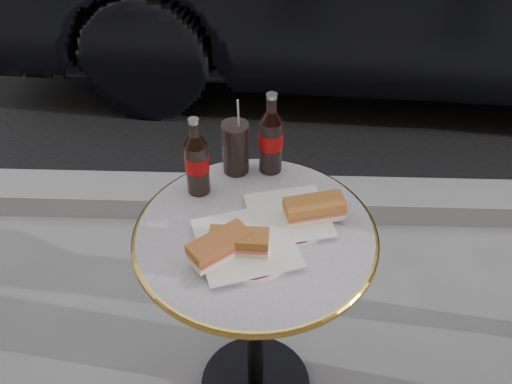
{
  "coord_description": "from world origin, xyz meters",
  "views": [
    {
      "loc": [
        0.04,
        -1.02,
        1.74
      ],
      "look_at": [
        0.0,
        0.05,
        0.82
      ],
      "focal_mm": 40.0,
      "sensor_mm": 36.0,
      "label": 1
    }
  ],
  "objects_px": {
    "plate_left": "(246,245)",
    "plate_right": "(289,217)",
    "bistro_table": "(255,320)",
    "cola_bottle_left": "(196,156)",
    "cola_bottle_right": "(271,133)",
    "cola_glass": "(236,148)"
  },
  "relations": [
    {
      "from": "cola_bottle_left",
      "to": "cola_glass",
      "type": "height_order",
      "value": "cola_bottle_left"
    },
    {
      "from": "bistro_table",
      "to": "cola_bottle_left",
      "type": "bearing_deg",
      "value": 135.83
    },
    {
      "from": "plate_right",
      "to": "cola_bottle_right",
      "type": "bearing_deg",
      "value": 103.66
    },
    {
      "from": "plate_left",
      "to": "plate_right",
      "type": "relative_size",
      "value": 1.15
    },
    {
      "from": "plate_left",
      "to": "plate_right",
      "type": "height_order",
      "value": "plate_left"
    },
    {
      "from": "cola_bottle_right",
      "to": "cola_bottle_left",
      "type": "bearing_deg",
      "value": -152.16
    },
    {
      "from": "bistro_table",
      "to": "plate_right",
      "type": "relative_size",
      "value": 3.47
    },
    {
      "from": "bistro_table",
      "to": "cola_glass",
      "type": "height_order",
      "value": "cola_glass"
    },
    {
      "from": "plate_right",
      "to": "cola_bottle_right",
      "type": "xyz_separation_m",
      "value": [
        -0.05,
        0.21,
        0.12
      ]
    },
    {
      "from": "plate_left",
      "to": "cola_bottle_right",
      "type": "xyz_separation_m",
      "value": [
        0.05,
        0.31,
        0.12
      ]
    },
    {
      "from": "bistro_table",
      "to": "cola_glass",
      "type": "distance_m",
      "value": 0.51
    },
    {
      "from": "plate_left",
      "to": "plate_right",
      "type": "bearing_deg",
      "value": 44.91
    },
    {
      "from": "plate_left",
      "to": "cola_glass",
      "type": "xyz_separation_m",
      "value": [
        -0.04,
        0.3,
        0.07
      ]
    },
    {
      "from": "plate_left",
      "to": "cola_bottle_right",
      "type": "height_order",
      "value": "cola_bottle_right"
    },
    {
      "from": "plate_left",
      "to": "plate_right",
      "type": "distance_m",
      "value": 0.15
    },
    {
      "from": "cola_bottle_right",
      "to": "cola_glass",
      "type": "height_order",
      "value": "cola_bottle_right"
    },
    {
      "from": "plate_left",
      "to": "cola_glass",
      "type": "relative_size",
      "value": 1.55
    },
    {
      "from": "cola_bottle_left",
      "to": "cola_bottle_right",
      "type": "height_order",
      "value": "cola_bottle_right"
    },
    {
      "from": "plate_right",
      "to": "cola_bottle_right",
      "type": "relative_size",
      "value": 0.86
    },
    {
      "from": "plate_right",
      "to": "cola_bottle_left",
      "type": "relative_size",
      "value": 0.91
    },
    {
      "from": "plate_left",
      "to": "cola_glass",
      "type": "bearing_deg",
      "value": 97.98
    },
    {
      "from": "plate_right",
      "to": "cola_bottle_left",
      "type": "xyz_separation_m",
      "value": [
        -0.24,
        0.1,
        0.11
      ]
    }
  ]
}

